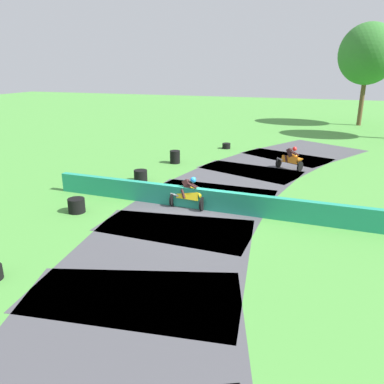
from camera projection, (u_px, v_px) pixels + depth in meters
name	position (u px, v px, depth m)	size (l,w,h in m)	color
ground_plane	(196.00, 208.00, 16.83)	(120.00, 120.00, 0.00)	#4C933D
track_asphalt	(229.00, 212.00, 16.32)	(11.24, 36.16, 0.01)	#47474C
safety_barrier	(315.00, 213.00, 15.02)	(0.30, 23.67, 0.90)	#239375
motorcycle_lead_orange	(292.00, 159.00, 22.82)	(1.73, 1.26, 1.43)	black
motorcycle_chase_yellow	(190.00, 193.00, 16.70)	(1.70, 0.89, 1.43)	black
tire_stack_near	(226.00, 146.00, 28.64)	(0.60, 0.60, 0.40)	black
tire_stack_mid_a	(175.00, 157.00, 24.33)	(0.63, 0.63, 0.80)	black
tire_stack_mid_b	(141.00, 176.00, 20.61)	(0.71, 0.71, 0.60)	black
tire_stack_far	(77.00, 205.00, 16.25)	(0.70, 0.70, 0.60)	black
tree_far_right	(368.00, 54.00, 37.56)	(5.56, 5.56, 9.82)	brown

